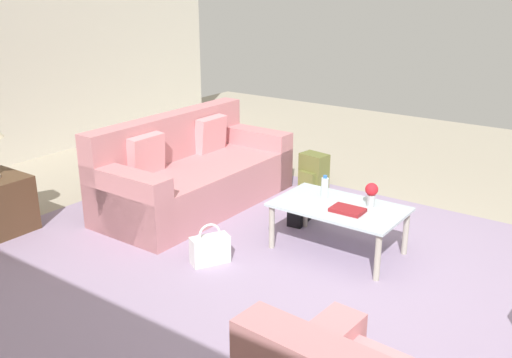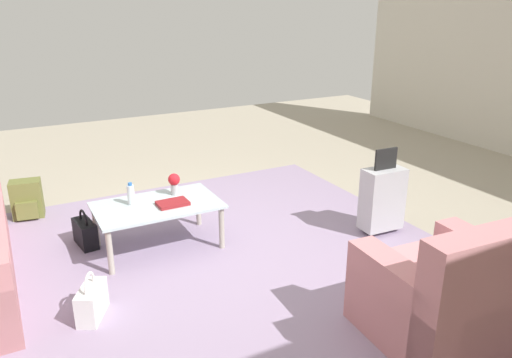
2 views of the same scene
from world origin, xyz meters
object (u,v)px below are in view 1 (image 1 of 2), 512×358
object	(u,v)px
handbag_white	(210,249)
backpack_olive	(313,172)
coffee_table	(339,211)
flower_vase	(371,192)
handbag_black	(300,210)
couch	(190,176)
water_bottle	(325,187)
coffee_table_book	(348,210)

from	to	relation	value
handbag_white	backpack_olive	world-z (taller)	backpack_olive
coffee_table	backpack_olive	bearing A→B (deg)	-52.17
coffee_table	backpack_olive	size ratio (longest dim) A/B	2.75
flower_vase	handbag_black	world-z (taller)	flower_vase
backpack_olive	couch	bearing A→B (deg)	56.09
water_bottle	flower_vase	xyz separation A→B (m)	(-0.42, -0.05, 0.03)
water_bottle	coffee_table	bearing A→B (deg)	153.43
water_bottle	flower_vase	world-z (taller)	flower_vase
handbag_white	backpack_olive	xyz separation A→B (m)	(0.25, -2.11, 0.06)
coffee_table	handbag_black	bearing A→B (deg)	-30.30
handbag_white	coffee_table_book	bearing A→B (deg)	-139.62
water_bottle	flower_vase	size ratio (longest dim) A/B	1.00
couch	handbag_white	bearing A→B (deg)	138.66
water_bottle	handbag_black	world-z (taller)	water_bottle
water_bottle	backpack_olive	world-z (taller)	water_bottle
water_bottle	handbag_white	bearing A→B (deg)	59.06
coffee_table_book	handbag_white	distance (m)	1.19
couch	backpack_olive	xyz separation A→B (m)	(-0.80, -1.19, -0.12)
water_bottle	coffee_table_book	distance (m)	0.38
couch	coffee_table	distance (m)	1.81
handbag_black	backpack_olive	xyz separation A→B (m)	(0.41, -0.94, 0.06)
coffee_table	flower_vase	world-z (taller)	flower_vase
water_bottle	flower_vase	bearing A→B (deg)	-173.21
coffee_table	coffee_table_book	world-z (taller)	coffee_table_book
water_bottle	handbag_black	size ratio (longest dim) A/B	0.57
coffee_table_book	backpack_olive	size ratio (longest dim) A/B	0.68
coffee_table_book	handbag_black	size ratio (longest dim) A/B	0.76
coffee_table	flower_vase	bearing A→B (deg)	-145.71
handbag_white	water_bottle	bearing A→B (deg)	-120.94
couch	water_bottle	world-z (taller)	couch
couch	handbag_white	xyz separation A→B (m)	(-1.05, 0.92, -0.18)
flower_vase	handbag_white	world-z (taller)	flower_vase
water_bottle	handbag_black	xyz separation A→B (m)	(0.39, -0.25, -0.39)
handbag_black	coffee_table	bearing A→B (deg)	149.70
flower_vase	handbag_white	xyz separation A→B (m)	(0.97, 0.97, -0.42)
coffee_table_book	backpack_olive	world-z (taller)	coffee_table_book
coffee_table	flower_vase	distance (m)	0.32
couch	flower_vase	world-z (taller)	couch
handbag_black	flower_vase	bearing A→B (deg)	166.44
coffee_table	handbag_black	size ratio (longest dim) A/B	3.07
water_bottle	coffee_table_book	world-z (taller)	water_bottle
coffee_table	coffee_table_book	xyz separation A→B (m)	(-0.12, 0.08, 0.07)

